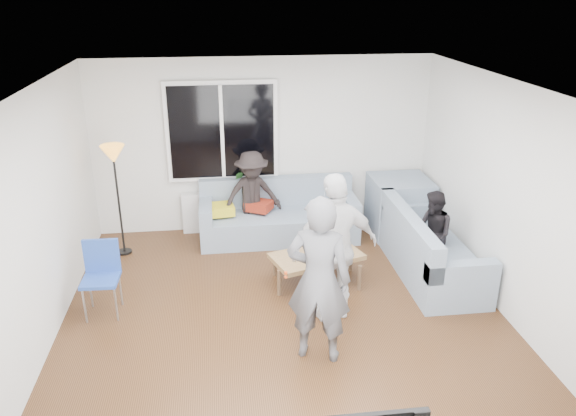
{
  "coord_description": "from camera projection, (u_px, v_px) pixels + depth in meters",
  "views": [
    {
      "loc": [
        -0.65,
        -5.3,
        3.54
      ],
      "look_at": [
        0.1,
        0.6,
        1.15
      ],
      "focal_mm": 34.84,
      "sensor_mm": 36.0,
      "label": 1
    }
  ],
  "objects": [
    {
      "name": "floor",
      "position": [
        286.0,
        325.0,
        6.28
      ],
      "size": [
        5.0,
        5.5,
        0.04
      ],
      "primitive_type": "cube",
      "color": "#56351C",
      "rests_on": "ground"
    },
    {
      "name": "ceiling",
      "position": [
        286.0,
        88.0,
        5.29
      ],
      "size": [
        5.0,
        5.5,
        0.04
      ],
      "primitive_type": "cube",
      "color": "white",
      "rests_on": "ground"
    },
    {
      "name": "wall_back",
      "position": [
        263.0,
        145.0,
        8.34
      ],
      "size": [
        5.0,
        0.04,
        2.6
      ],
      "primitive_type": "cube",
      "color": "silver",
      "rests_on": "ground"
    },
    {
      "name": "wall_front",
      "position": [
        344.0,
        400.0,
        3.24
      ],
      "size": [
        5.0,
        0.04,
        2.6
      ],
      "primitive_type": "cube",
      "color": "silver",
      "rests_on": "ground"
    },
    {
      "name": "wall_left",
      "position": [
        32.0,
        229.0,
        5.49
      ],
      "size": [
        0.04,
        5.5,
        2.6
      ],
      "primitive_type": "cube",
      "color": "silver",
      "rests_on": "ground"
    },
    {
      "name": "wall_right",
      "position": [
        515.0,
        205.0,
        6.08
      ],
      "size": [
        0.04,
        5.5,
        2.6
      ],
      "primitive_type": "cube",
      "color": "silver",
      "rests_on": "ground"
    },
    {
      "name": "window_frame",
      "position": [
        222.0,
        131.0,
        8.1
      ],
      "size": [
        1.62,
        0.06,
        1.47
      ],
      "primitive_type": "cube",
      "color": "white",
      "rests_on": "wall_back"
    },
    {
      "name": "window_glass",
      "position": [
        222.0,
        132.0,
        8.06
      ],
      "size": [
        1.5,
        0.02,
        1.35
      ],
      "primitive_type": "cube",
      "color": "black",
      "rests_on": "window_frame"
    },
    {
      "name": "window_mullion",
      "position": [
        222.0,
        132.0,
        8.05
      ],
      "size": [
        0.05,
        0.03,
        1.35
      ],
      "primitive_type": "cube",
      "color": "white",
      "rests_on": "window_frame"
    },
    {
      "name": "radiator",
      "position": [
        226.0,
        211.0,
        8.52
      ],
      "size": [
        1.3,
        0.12,
        0.62
      ],
      "primitive_type": "cube",
      "color": "silver",
      "rests_on": "floor"
    },
    {
      "name": "potted_plant",
      "position": [
        237.0,
        182.0,
        8.34
      ],
      "size": [
        0.2,
        0.17,
        0.34
      ],
      "primitive_type": "imported",
      "rotation": [
        0.0,
        0.0,
        0.09
      ],
      "color": "#2E6628",
      "rests_on": "radiator"
    },
    {
      "name": "vase",
      "position": [
        204.0,
        189.0,
        8.31
      ],
      "size": [
        0.21,
        0.21,
        0.17
      ],
      "primitive_type": "imported",
      "rotation": [
        0.0,
        0.0,
        0.34
      ],
      "color": "white",
      "rests_on": "radiator"
    },
    {
      "name": "sofa_back_section",
      "position": [
        279.0,
        211.0,
        8.22
      ],
      "size": [
        2.3,
        0.85,
        0.85
      ],
      "primitive_type": null,
      "color": "gray",
      "rests_on": "floor"
    },
    {
      "name": "sofa_right_section",
      "position": [
        432.0,
        244.0,
        7.2
      ],
      "size": [
        2.0,
        0.85,
        0.85
      ],
      "primitive_type": null,
      "rotation": [
        0.0,
        0.0,
        1.57
      ],
      "color": "gray",
      "rests_on": "floor"
    },
    {
      "name": "sofa_corner",
      "position": [
        399.0,
        206.0,
        8.44
      ],
      "size": [
        0.85,
        0.85,
        0.85
      ],
      "primitive_type": "cube",
      "color": "gray",
      "rests_on": "floor"
    },
    {
      "name": "cushion_yellow",
      "position": [
        220.0,
        209.0,
        8.07
      ],
      "size": [
        0.42,
        0.37,
        0.14
      ],
      "primitive_type": "cube",
      "rotation": [
        0.0,
        0.0,
        0.13
      ],
      "color": "gold",
      "rests_on": "sofa_back_section"
    },
    {
      "name": "cushion_red",
      "position": [
        259.0,
        206.0,
        8.21
      ],
      "size": [
        0.46,
        0.44,
        0.13
      ],
      "primitive_type": "cube",
      "rotation": [
        0.0,
        0.0,
        -0.51
      ],
      "color": "maroon",
      "rests_on": "sofa_back_section"
    },
    {
      "name": "coffee_table",
      "position": [
        316.0,
        268.0,
        7.05
      ],
      "size": [
        1.23,
        0.92,
        0.4
      ],
      "primitive_type": "cube",
      "rotation": [
        0.0,
        0.0,
        0.32
      ],
      "color": "#967248",
      "rests_on": "floor"
    },
    {
      "name": "pitcher",
      "position": [
        315.0,
        249.0,
        6.91
      ],
      "size": [
        0.17,
        0.17,
        0.17
      ],
      "primitive_type": "cylinder",
      "color": "maroon",
      "rests_on": "coffee_table"
    },
    {
      "name": "side_chair",
      "position": [
        101.0,
        281.0,
        6.3
      ],
      "size": [
        0.41,
        0.41,
        0.86
      ],
      "primitive_type": null,
      "rotation": [
        0.0,
        0.0,
        -0.03
      ],
      "color": "#264AA7",
      "rests_on": "floor"
    },
    {
      "name": "floor_lamp",
      "position": [
        119.0,
        201.0,
        7.62
      ],
      "size": [
        0.32,
        0.32,
        1.56
      ],
      "primitive_type": null,
      "color": "orange",
      "rests_on": "floor"
    },
    {
      "name": "player_left",
      "position": [
        319.0,
        280.0,
        5.41
      ],
      "size": [
        0.74,
        0.6,
        1.74
      ],
      "primitive_type": "imported",
      "rotation": [
        0.0,
        0.0,
        2.81
      ],
      "color": "#535358",
      "rests_on": "floor"
    },
    {
      "name": "player_right",
      "position": [
        335.0,
        248.0,
        6.09
      ],
      "size": [
        1.07,
        0.64,
        1.71
      ],
      "primitive_type": "imported",
      "rotation": [
        0.0,
        0.0,
        3.38
      ],
      "color": "silver",
      "rests_on": "floor"
    },
    {
      "name": "spectator_right",
      "position": [
        433.0,
        234.0,
        7.17
      ],
      "size": [
        0.49,
        0.59,
        1.12
      ],
      "primitive_type": "imported",
      "rotation": [
        0.0,
        0.0,
        -1.45
      ],
      "color": "black",
      "rests_on": "floor"
    },
    {
      "name": "spectator_back",
      "position": [
        252.0,
        196.0,
        8.11
      ],
      "size": [
        0.95,
        0.67,
        1.34
      ],
      "primitive_type": "imported",
      "rotation": [
        0.0,
        0.0,
        0.21
      ],
      "color": "black",
      "rests_on": "floor"
    },
    {
      "name": "bottle_b",
      "position": [
        310.0,
        252.0,
        6.78
      ],
      "size": [
        0.08,
        0.08,
        0.22
      ],
      "primitive_type": "cylinder",
      "color": "#2D8117",
      "rests_on": "coffee_table"
    },
    {
      "name": "bottle_c",
      "position": [
        320.0,
        244.0,
        7.05
      ],
      "size": [
        0.07,
        0.07,
        0.18
      ],
      "primitive_type": "cylinder",
      "color": "black",
      "rests_on": "coffee_table"
    },
    {
      "name": "bottle_e",
      "position": [
        342.0,
        240.0,
        7.08
      ],
      "size": [
        0.07,
        0.07,
        0.24
      ],
      "primitive_type": "cylinder",
      "color": "black",
      "rests_on": "coffee_table"
    }
  ]
}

